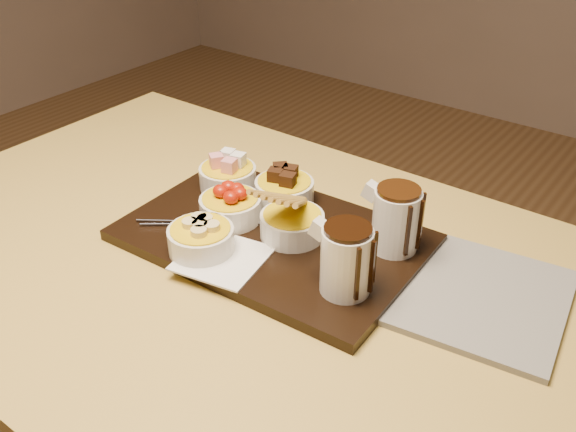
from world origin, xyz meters
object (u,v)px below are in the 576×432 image
Objects in this scene: serving_board at (273,237)px; bowl_strawberries at (230,209)px; pitcher_dark_chocolate at (346,261)px; pitcher_milk_chocolate at (396,221)px; dining_table at (232,301)px; newspaper at (453,288)px.

bowl_strawberries is (-0.08, -0.01, 0.03)m from serving_board.
serving_board is 0.18m from pitcher_dark_chocolate.
pitcher_dark_chocolate is 0.13m from pitcher_milk_chocolate.
serving_board is 4.76× the size of pitcher_dark_chocolate.
serving_board is at bearing 58.71° from dining_table.
newspaper is (0.11, 0.11, -0.06)m from pitcher_dark_chocolate.
bowl_strawberries reaches higher than dining_table.
pitcher_dark_chocolate is at bearing 2.65° from dining_table.
newspaper is (0.32, 0.12, 0.10)m from dining_table.
pitcher_milk_chocolate is at bearing 18.88° from bowl_strawberries.
bowl_strawberries is 0.33× the size of newspaper.
dining_table is 3.95× the size of newspaper.
newspaper is at bearing 10.22° from bowl_strawberries.
pitcher_dark_chocolate is (0.21, 0.01, 0.17)m from dining_table.
dining_table is 0.30m from pitcher_milk_chocolate.
newspaper is (0.28, 0.06, -0.00)m from serving_board.
serving_board is at bearing -158.20° from pitcher_milk_chocolate.
dining_table is 0.15m from bowl_strawberries.
pitcher_milk_chocolate reaches higher than serving_board.
pitcher_dark_chocolate is at bearing -10.16° from bowl_strawberries.
serving_board is at bearing 6.07° from bowl_strawberries.
pitcher_milk_chocolate is 0.13m from newspaper.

